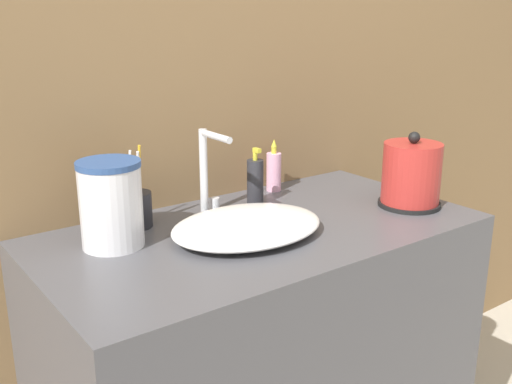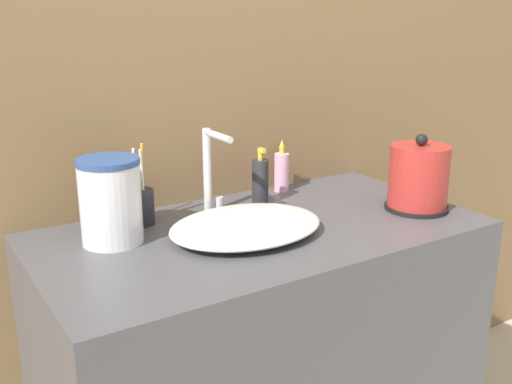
% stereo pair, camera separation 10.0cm
% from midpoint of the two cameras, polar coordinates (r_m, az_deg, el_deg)
% --- Properties ---
extents(wall_back, '(6.00, 0.04, 2.60)m').
position_cam_midpoint_polar(wall_back, '(1.73, -3.65, 12.74)').
color(wall_back, olive).
rests_on(wall_back, ground_plane).
extents(vanity_counter, '(1.15, 0.60, 0.89)m').
position_cam_midpoint_polar(vanity_counter, '(1.75, 2.23, -17.20)').
color(vanity_counter, '#4C4C51').
rests_on(vanity_counter, ground_plane).
extents(sink_basin, '(0.40, 0.31, 0.05)m').
position_cam_midpoint_polar(sink_basin, '(1.49, 0.98, -3.24)').
color(sink_basin, white).
rests_on(sink_basin, vanity_counter).
extents(faucet, '(0.06, 0.14, 0.24)m').
position_cam_midpoint_polar(faucet, '(1.61, -2.52, 2.30)').
color(faucet, silver).
rests_on(faucet, vanity_counter).
extents(electric_kettle, '(0.18, 0.18, 0.22)m').
position_cam_midpoint_polar(electric_kettle, '(1.74, 16.82, 1.11)').
color(electric_kettle, black).
rests_on(electric_kettle, vanity_counter).
extents(toothbrush_cup, '(0.08, 0.08, 0.22)m').
position_cam_midpoint_polar(toothbrush_cup, '(1.58, -9.38, -1.35)').
color(toothbrush_cup, '#232328').
rests_on(toothbrush_cup, vanity_counter).
extents(lotion_bottle, '(0.05, 0.05, 0.17)m').
position_cam_midpoint_polar(lotion_bottle, '(1.71, 2.08, 0.97)').
color(lotion_bottle, '#28282D').
rests_on(lotion_bottle, vanity_counter).
extents(shampoo_bottle, '(0.05, 0.05, 0.16)m').
position_cam_midpoint_polar(shampoo_bottle, '(1.85, 4.01, 1.99)').
color(shampoo_bottle, '#EAA8C6').
rests_on(shampoo_bottle, vanity_counter).
extents(water_pitcher, '(0.15, 0.15, 0.21)m').
position_cam_midpoint_polar(water_pitcher, '(1.45, -11.78, -0.86)').
color(water_pitcher, silver).
rests_on(water_pitcher, vanity_counter).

